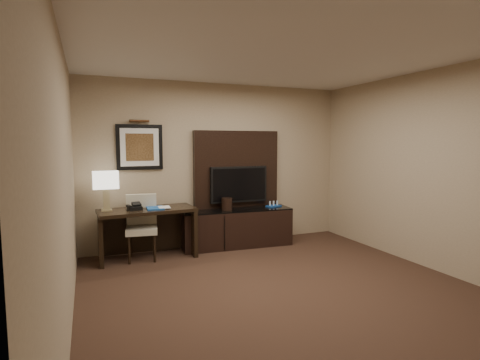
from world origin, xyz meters
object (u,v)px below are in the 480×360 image
desk_chair (142,229)px  ice_bucket (227,204)px  desk (148,233)px  tv (239,184)px  desk_phone (135,207)px  credenza (237,228)px  table_lamp (106,190)px  minibar_tray (274,204)px

desk_chair → ice_bucket: (1.38, 0.13, 0.27)m
desk → tv: bearing=4.6°
desk_chair → desk: bearing=36.2°
ice_bucket → desk_phone: bearing=-176.0°
desk_phone → credenza: bearing=-7.2°
tv → table_lamp: (-2.13, -0.18, 0.03)m
credenza → desk_phone: (-1.65, -0.12, 0.48)m
desk → table_lamp: 0.88m
tv → minibar_tray: (0.59, -0.15, -0.35)m
desk_chair → table_lamp: (-0.47, 0.11, 0.59)m
desk_chair → ice_bucket: 1.41m
desk → desk_chair: 0.14m
desk → table_lamp: size_ratio=2.30×
desk → desk_chair: desk_chair is taller
tv → ice_bucket: 0.43m
desk → table_lamp: table_lamp is taller
desk → desk_phone: 0.46m
tv → ice_bucket: tv is taller
tv → ice_bucket: size_ratio=5.02×
ice_bucket → minibar_tray: size_ratio=0.79×
credenza → table_lamp: size_ratio=3.01×
desk → desk_chair: (-0.09, -0.05, 0.09)m
credenza → ice_bucket: (-0.18, -0.02, 0.41)m
tv → desk_chair: 1.77m
desk_phone → minibar_tray: desk_phone is taller
desk → ice_bucket: 1.34m
desk → credenza: size_ratio=0.77×
credenza → tv: tv is taller
minibar_tray → tv: bearing=165.2°
table_lamp → desk: bearing=-6.1°
credenza → ice_bucket: bearing=-170.1°
desk_chair → desk_phone: desk_chair is taller
desk → minibar_tray: 2.17m
desk → credenza: bearing=-0.2°
tv → desk_chair: size_ratio=1.09×
tv → minibar_tray: bearing=-14.8°
desk_phone → minibar_tray: bearing=-8.8°
table_lamp → tv: bearing=4.8°
table_lamp → minibar_tray: bearing=0.5°
credenza → ice_bucket: 0.45m
credenza → desk_chair: 1.57m
desk_phone → ice_bucket: (1.47, 0.10, -0.07)m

